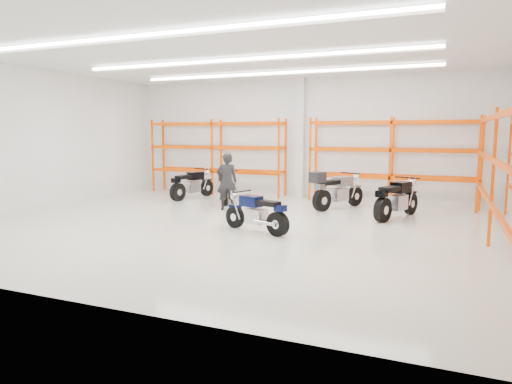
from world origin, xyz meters
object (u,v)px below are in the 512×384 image
at_px(motorcycle_back_a, 191,185).
at_px(motorcycle_back_d, 396,200).
at_px(motorcycle_back_b, 226,187).
at_px(standing_man, 227,181).
at_px(motorcycle_back_c, 335,191).
at_px(structural_column, 300,138).
at_px(motorcycle_main, 258,214).

relative_size(motorcycle_back_a, motorcycle_back_d, 0.98).
height_order(motorcycle_back_b, standing_man, standing_man).
xyz_separation_m(motorcycle_back_b, motorcycle_back_c, (3.85, 0.12, 0.03)).
bearing_deg(motorcycle_back_a, motorcycle_back_d, -9.14).
bearing_deg(structural_column, motorcycle_back_b, -129.33).
height_order(motorcycle_main, motorcycle_back_a, motorcycle_back_a).
bearing_deg(motorcycle_back_c, motorcycle_back_b, -178.19).
distance_m(motorcycle_back_a, structural_column, 4.51).
relative_size(motorcycle_main, motorcycle_back_a, 0.88).
distance_m(motorcycle_back_a, motorcycle_back_b, 1.70).
bearing_deg(motorcycle_main, motorcycle_back_d, 47.43).
distance_m(motorcycle_back_a, standing_man, 2.90).
bearing_deg(motorcycle_back_b, structural_column, 50.67).
height_order(motorcycle_main, motorcycle_back_b, motorcycle_back_b).
bearing_deg(structural_column, motorcycle_main, -81.97).
height_order(motorcycle_main, motorcycle_back_d, motorcycle_back_d).
height_order(motorcycle_main, structural_column, structural_column).
distance_m(motorcycle_back_b, motorcycle_back_d, 5.89).
bearing_deg(motorcycle_back_d, standing_man, -174.83).
bearing_deg(standing_man, structural_column, -139.86).
height_order(motorcycle_back_b, structural_column, structural_column).
height_order(motorcycle_back_d, structural_column, structural_column).
bearing_deg(motorcycle_back_c, standing_man, -155.82).
relative_size(motorcycle_back_a, standing_man, 1.21).
xyz_separation_m(motorcycle_main, structural_column, (-0.91, 6.45, 1.78)).
distance_m(motorcycle_back_b, standing_man, 1.51).
xyz_separation_m(motorcycle_back_b, structural_column, (1.97, 2.40, 1.68)).
bearing_deg(motorcycle_back_c, motorcycle_main, -103.07).
bearing_deg(motorcycle_back_d, motorcycle_back_c, 154.18).
relative_size(motorcycle_main, motorcycle_back_b, 0.88).
relative_size(motorcycle_back_a, motorcycle_back_c, 0.98).
distance_m(motorcycle_main, standing_man, 3.55).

